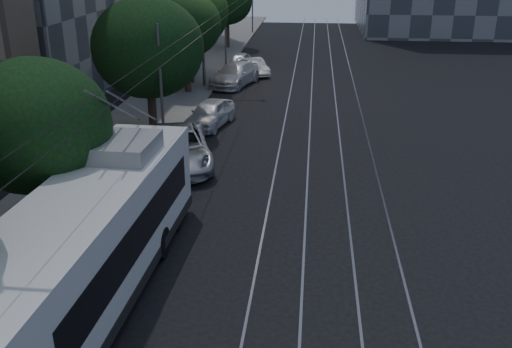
{
  "coord_description": "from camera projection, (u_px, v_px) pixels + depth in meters",
  "views": [
    {
      "loc": [
        1.82,
        -15.75,
        9.26
      ],
      "look_at": [
        -0.0,
        2.09,
        2.06
      ],
      "focal_mm": 40.0,
      "sensor_mm": 36.0,
      "label": 1
    }
  ],
  "objects": [
    {
      "name": "trolleybus",
      "position": [
        88.0,
        246.0,
        15.32
      ],
      "size": [
        3.07,
        12.89,
        5.63
      ],
      "rotation": [
        0.0,
        0.0,
        -0.03
      ],
      "color": "silver",
      "rests_on": "ground"
    },
    {
      "name": "tree_5",
      "position": [
        227.0,
        1.0,
        53.39
      ],
      "size": [
        4.79,
        4.79,
        6.57
      ],
      "color": "#2E2219",
      "rests_on": "ground"
    },
    {
      "name": "tree_1",
      "position": [
        35.0,
        126.0,
        17.21
      ],
      "size": [
        4.6,
        4.6,
        6.27
      ],
      "color": "#2E2219",
      "rests_on": "ground"
    },
    {
      "name": "car_white_d",
      "position": [
        240.0,
        61.0,
        46.02
      ],
      "size": [
        1.65,
        3.66,
        1.22
      ],
      "primitive_type": "imported",
      "rotation": [
        0.0,
        0.0,
        -0.06
      ],
      "color": "silver",
      "rests_on": "ground"
    },
    {
      "name": "sidewalk",
      "position": [
        170.0,
        97.0,
        37.3
      ],
      "size": [
        5.0,
        90.0,
        0.15
      ],
      "primitive_type": "cube",
      "color": "gray",
      "rests_on": "ground"
    },
    {
      "name": "car_white_c",
      "position": [
        255.0,
        67.0,
        43.69
      ],
      "size": [
        2.76,
        3.96,
        1.24
      ],
      "primitive_type": "imported",
      "rotation": [
        0.0,
        0.0,
        0.43
      ],
      "color": "silver",
      "rests_on": "ground"
    },
    {
      "name": "tree_3",
      "position": [
        185.0,
        25.0,
        36.7
      ],
      "size": [
        4.68,
        4.68,
        6.64
      ],
      "color": "#2E2219",
      "rests_on": "ground"
    },
    {
      "name": "tree_4",
      "position": [
        188.0,
        12.0,
        39.1
      ],
      "size": [
        5.58,
        5.58,
        7.53
      ],
      "color": "#2E2219",
      "rests_on": "ground"
    },
    {
      "name": "car_white_a",
      "position": [
        210.0,
        113.0,
        31.17
      ],
      "size": [
        2.57,
        4.54,
        1.46
      ],
      "primitive_type": "imported",
      "rotation": [
        0.0,
        0.0,
        -0.21
      ],
      "color": "silver",
      "rests_on": "ground"
    },
    {
      "name": "pickup_silver",
      "position": [
        178.0,
        147.0,
        25.63
      ],
      "size": [
        4.4,
        6.58,
        1.68
      ],
      "primitive_type": "imported",
      "rotation": [
        0.0,
        0.0,
        0.29
      ],
      "color": "silver",
      "rests_on": "ground"
    },
    {
      "name": "tree_2",
      "position": [
        148.0,
        48.0,
        28.53
      ],
      "size": [
        5.63,
        5.63,
        7.05
      ],
      "color": "#2E2219",
      "rests_on": "ground"
    },
    {
      "name": "tram_rails",
      "position": [
        323.0,
        101.0,
        36.39
      ],
      "size": [
        4.52,
        90.0,
        0.02
      ],
      "color": "gray",
      "rests_on": "ground"
    },
    {
      "name": "overhead_wires",
      "position": [
        206.0,
        45.0,
        35.8
      ],
      "size": [
        2.23,
        90.0,
        6.0
      ],
      "color": "black",
      "rests_on": "ground"
    },
    {
      "name": "ground",
      "position": [
        249.0,
        258.0,
        18.16
      ],
      "size": [
        120.0,
        120.0,
        0.0
      ],
      "primitive_type": "plane",
      "color": "black",
      "rests_on": "ground"
    },
    {
      "name": "car_white_b",
      "position": [
        235.0,
        74.0,
        40.38
      ],
      "size": [
        3.56,
        5.73,
        1.55
      ],
      "primitive_type": "imported",
      "rotation": [
        0.0,
        0.0,
        -0.28
      ],
      "color": "silver",
      "rests_on": "ground"
    }
  ]
}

